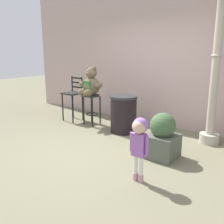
{
  "coord_description": "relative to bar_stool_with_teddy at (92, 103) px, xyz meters",
  "views": [
    {
      "loc": [
        2.76,
        -3.16,
        1.71
      ],
      "look_at": [
        0.02,
        0.43,
        0.61
      ],
      "focal_mm": 40.46,
      "sensor_mm": 36.0,
      "label": 1
    }
  ],
  "objects": [
    {
      "name": "planter_with_shrub",
      "position": [
        2.18,
        -0.73,
        -0.16
      ],
      "size": [
        0.49,
        0.49,
        0.75
      ],
      "color": "#52594B",
      "rests_on": "ground_plane"
    },
    {
      "name": "ground_plane",
      "position": [
        1.12,
        -1.14,
        -0.51
      ],
      "size": [
        24.0,
        24.0,
        0.0
      ],
      "primitive_type": "plane",
      "color": "#737055"
    },
    {
      "name": "lamppost",
      "position": [
        2.59,
        0.43,
        0.6
      ],
      "size": [
        0.36,
        0.36,
        2.81
      ],
      "color": "#B3AF9F",
      "rests_on": "ground_plane"
    },
    {
      "name": "trash_bin",
      "position": [
        0.91,
        -0.02,
        -0.11
      ],
      "size": [
        0.59,
        0.59,
        0.8
      ],
      "color": "black",
      "rests_on": "ground_plane"
    },
    {
      "name": "bar_stool_with_teddy",
      "position": [
        0.0,
        0.0,
        0.0
      ],
      "size": [
        0.36,
        0.36,
        0.72
      ],
      "color": "black",
      "rests_on": "ground_plane"
    },
    {
      "name": "building_wall",
      "position": [
        1.12,
        1.08,
        1.37
      ],
      "size": [
        7.98,
        0.3,
        3.75
      ],
      "primitive_type": "cube",
      "color": "#BA9E9A",
      "rests_on": "ground_plane"
    },
    {
      "name": "bar_chair_empty",
      "position": [
        -0.63,
        0.01,
        0.12
      ],
      "size": [
        0.41,
        0.41,
        1.09
      ],
      "color": "black",
      "rests_on": "ground_plane"
    },
    {
      "name": "teddy_bear",
      "position": [
        -0.0,
        -0.03,
        0.46
      ],
      "size": [
        0.62,
        0.55,
        0.66
      ],
      "color": "brown",
      "rests_on": "bar_stool_with_teddy"
    },
    {
      "name": "child_walking",
      "position": [
        2.28,
        -1.62,
        0.13
      ],
      "size": [
        0.28,
        0.22,
        0.88
      ],
      "rotation": [
        0.0,
        0.0,
        -0.61
      ],
      "color": "#C68FA1",
      "rests_on": "ground_plane"
    }
  ]
}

